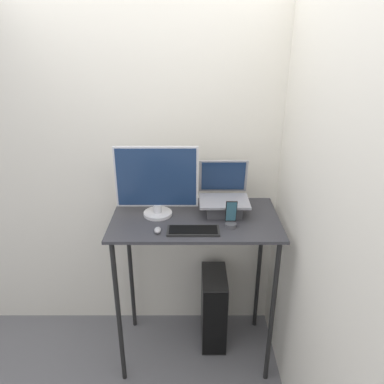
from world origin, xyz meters
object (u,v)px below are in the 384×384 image
monitor (158,183)px  computer_tower (215,308)px  laptop (225,201)px  cell_phone (232,219)px  keyboard (194,231)px  mouse (159,230)px

monitor → computer_tower: monitor is taller
laptop → computer_tower: 0.93m
cell_phone → laptop: bearing=98.4°
monitor → keyboard: size_ratio=1.66×
keyboard → cell_phone: bearing=15.6°
laptop → computer_tower: bearing=138.9°
monitor → keyboard: 0.39m
mouse → cell_phone: bearing=9.1°
keyboard → mouse: bearing=-178.2°
computer_tower → keyboard: bearing=-117.8°
laptop → computer_tower: laptop is taller
computer_tower → mouse: bearing=-140.4°
laptop → cell_phone: laptop is taller
mouse → keyboard: bearing=1.8°
keyboard → mouse: mouse is taller
cell_phone → computer_tower: bearing=107.1°
monitor → computer_tower: 1.14m
keyboard → computer_tower: bearing=62.2°
mouse → computer_tower: size_ratio=0.11×
laptop → mouse: laptop is taller
laptop → computer_tower: (-0.04, 0.04, -0.92)m
mouse → cell_phone: size_ratio=0.38×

